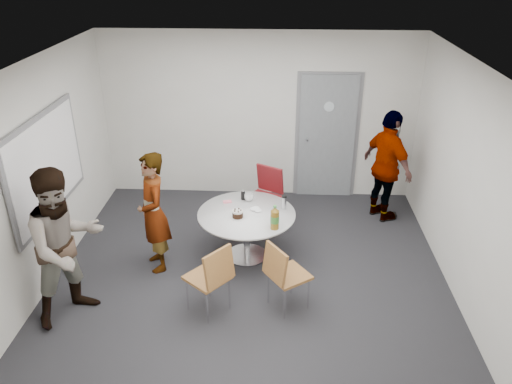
# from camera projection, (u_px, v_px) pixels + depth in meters

# --- Properties ---
(floor) EXTENTS (5.00, 5.00, 0.00)m
(floor) POSITION_uv_depth(u_px,v_px,m) (250.00, 280.00, 6.37)
(floor) COLOR #252429
(floor) RESTS_ON ground
(ceiling) EXTENTS (5.00, 5.00, 0.00)m
(ceiling) POSITION_uv_depth(u_px,v_px,m) (248.00, 67.00, 5.15)
(ceiling) COLOR silver
(ceiling) RESTS_ON wall_back
(wall_back) EXTENTS (5.00, 0.00, 5.00)m
(wall_back) POSITION_uv_depth(u_px,v_px,m) (259.00, 117.00, 7.99)
(wall_back) COLOR silver
(wall_back) RESTS_ON floor
(wall_left) EXTENTS (0.00, 5.00, 5.00)m
(wall_left) POSITION_uv_depth(u_px,v_px,m) (38.00, 180.00, 5.87)
(wall_left) COLOR silver
(wall_left) RESTS_ON floor
(wall_right) EXTENTS (0.00, 5.00, 5.00)m
(wall_right) POSITION_uv_depth(u_px,v_px,m) (469.00, 189.00, 5.64)
(wall_right) COLOR silver
(wall_right) RESTS_ON floor
(wall_front) EXTENTS (5.00, 0.00, 5.00)m
(wall_front) POSITION_uv_depth(u_px,v_px,m) (227.00, 338.00, 3.53)
(wall_front) COLOR silver
(wall_front) RESTS_ON floor
(door) EXTENTS (1.02, 0.17, 2.12)m
(door) POSITION_uv_depth(u_px,v_px,m) (327.00, 137.00, 8.07)
(door) COLOR slate
(door) RESTS_ON wall_back
(whiteboard) EXTENTS (0.04, 1.90, 1.25)m
(whiteboard) POSITION_uv_depth(u_px,v_px,m) (47.00, 165.00, 6.00)
(whiteboard) COLOR slate
(whiteboard) RESTS_ON wall_left
(table) EXTENTS (1.29, 1.29, 0.99)m
(table) POSITION_uv_depth(u_px,v_px,m) (248.00, 219.00, 6.57)
(table) COLOR silver
(table) RESTS_ON floor
(chair_near_left) EXTENTS (0.62, 0.61, 0.89)m
(chair_near_left) POSITION_uv_depth(u_px,v_px,m) (213.00, 274.00, 5.56)
(chair_near_left) COLOR brown
(chair_near_left) RESTS_ON floor
(chair_near_right) EXTENTS (0.60, 0.59, 0.87)m
(chair_near_right) POSITION_uv_depth(u_px,v_px,m) (283.00, 271.00, 5.63)
(chair_near_right) COLOR brown
(chair_near_right) RESTS_ON floor
(chair_far) EXTENTS (0.61, 0.63, 0.93)m
(chair_far) POSITION_uv_depth(u_px,v_px,m) (266.00, 191.00, 7.35)
(chair_far) COLOR maroon
(chair_far) RESTS_ON floor
(person_main) EXTENTS (0.60, 0.69, 1.60)m
(person_main) POSITION_uv_depth(u_px,v_px,m) (153.00, 213.00, 6.29)
(person_main) COLOR #A5C6EA
(person_main) RESTS_ON floor
(person_left) EXTENTS (1.10, 1.12, 1.82)m
(person_left) POSITION_uv_depth(u_px,v_px,m) (66.00, 246.00, 5.40)
(person_left) COLOR white
(person_left) RESTS_ON floor
(person_right) EXTENTS (0.85, 1.09, 1.72)m
(person_right) POSITION_uv_depth(u_px,v_px,m) (387.00, 167.00, 7.42)
(person_right) COLOR black
(person_right) RESTS_ON floor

